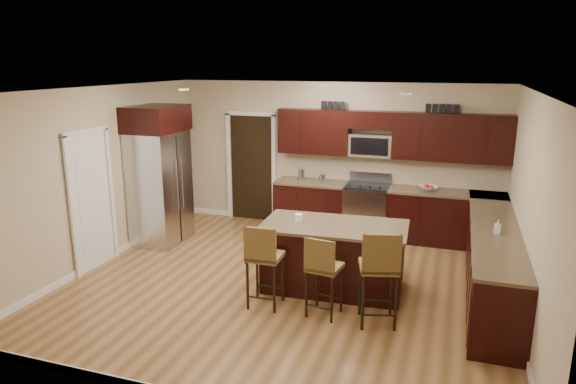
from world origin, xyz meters
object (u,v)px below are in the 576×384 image
(stool_left, at_px, (263,257))
(stool_right, at_px, (380,267))
(stool_mid, at_px, (323,267))
(refrigerator, at_px, (159,174))
(island, at_px, (333,259))
(range, at_px, (367,210))

(stool_left, xyz_separation_m, stool_right, (1.44, -0.00, 0.05))
(stool_mid, bearing_deg, stool_right, 6.93)
(stool_left, relative_size, refrigerator, 0.47)
(stool_left, bearing_deg, island, 48.56)
(stool_left, bearing_deg, stool_mid, -1.54)
(refrigerator, bearing_deg, stool_right, -23.69)
(stool_right, relative_size, refrigerator, 0.50)
(island, distance_m, refrigerator, 3.47)
(island, relative_size, stool_right, 1.69)
(range, distance_m, refrigerator, 3.68)
(stool_left, relative_size, stool_mid, 1.07)
(stool_right, bearing_deg, stool_mid, 163.89)
(stool_mid, bearing_deg, range, 97.99)
(stool_mid, xyz_separation_m, refrigerator, (-3.33, 1.75, 0.56))
(island, xyz_separation_m, stool_left, (-0.70, -0.85, 0.26))
(island, bearing_deg, refrigerator, 161.20)
(range, relative_size, island, 0.55)
(range, distance_m, stool_left, 3.30)
(range, height_order, stool_right, stool_right)
(refrigerator, bearing_deg, stool_mid, -27.77)
(stool_left, relative_size, stool_right, 0.93)
(island, distance_m, stool_left, 1.13)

